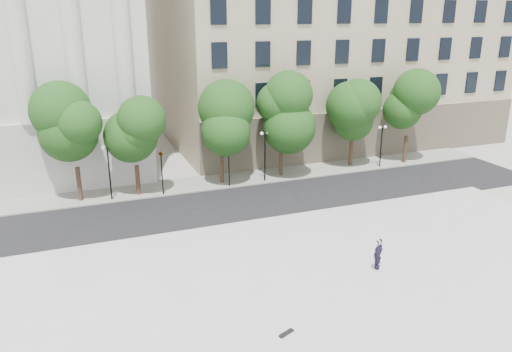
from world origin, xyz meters
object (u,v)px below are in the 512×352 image
(traffic_light_west, at_px, (161,152))
(traffic_light_east, at_px, (229,144))
(person_lying, at_px, (377,265))
(skateboard, at_px, (286,333))

(traffic_light_west, xyz_separation_m, traffic_light_east, (5.65, 0.00, 0.12))
(person_lying, bearing_deg, traffic_light_east, 79.72)
(traffic_light_east, distance_m, person_lying, 17.89)
(traffic_light_west, distance_m, skateboard, 21.29)
(traffic_light_west, height_order, skateboard, traffic_light_west)
(person_lying, xyz_separation_m, skateboard, (-7.20, -3.64, -0.20))
(skateboard, bearing_deg, person_lying, 3.72)
(traffic_light_east, bearing_deg, traffic_light_west, 180.00)
(traffic_light_east, height_order, person_lying, traffic_light_east)
(traffic_light_west, bearing_deg, person_lying, -63.40)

